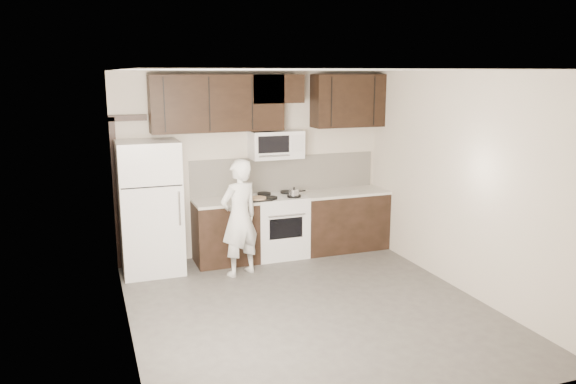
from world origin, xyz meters
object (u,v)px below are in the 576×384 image
stove (279,226)px  microwave (276,145)px  refrigerator (150,208)px  person (239,218)px

stove → microwave: microwave is taller
stove → refrigerator: refrigerator is taller
microwave → refrigerator: size_ratio=0.42×
microwave → person: microwave is taller
refrigerator → person: refrigerator is taller
refrigerator → stove: bearing=1.5°
stove → refrigerator: size_ratio=0.52×
stove → microwave: size_ratio=1.24×
stove → refrigerator: bearing=-178.5°
refrigerator → person: 1.22m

